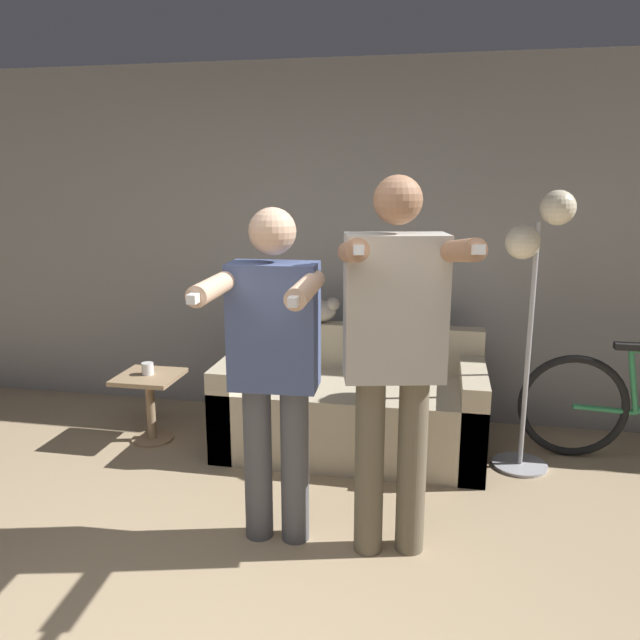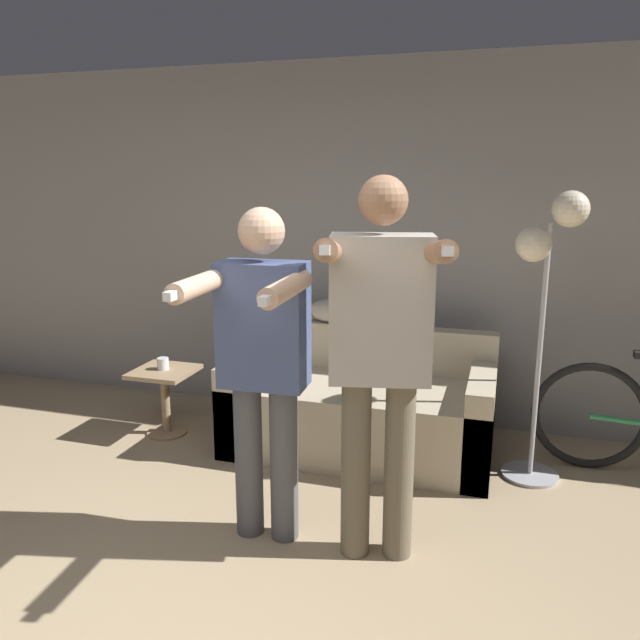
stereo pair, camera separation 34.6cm
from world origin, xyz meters
TOP-DOWN VIEW (x-y plane):
  - wall_back at (0.00, 2.83)m, footprint 10.00×0.05m
  - couch at (0.36, 2.17)m, footprint 1.72×0.84m
  - person_left at (0.14, 1.01)m, footprint 0.51×0.69m
  - person_right at (0.71, 1.02)m, footprint 0.62×0.75m
  - cat at (0.06, 2.49)m, footprint 0.40×0.14m
  - floor_lamp at (1.46, 2.09)m, footprint 0.38×0.34m
  - side_table at (-1.02, 2.03)m, footprint 0.41×0.41m
  - cup at (-1.03, 2.03)m, footprint 0.08×0.08m

SIDE VIEW (x-z plane):
  - couch at x=0.36m, z-range -0.11..0.67m
  - side_table at x=-1.02m, z-range 0.10..0.58m
  - cup at x=-1.03m, z-range 0.48..0.56m
  - cat at x=0.06m, z-range 0.78..0.96m
  - person_left at x=0.14m, z-range 0.13..1.79m
  - person_right at x=0.71m, z-range 0.15..1.96m
  - floor_lamp at x=1.46m, z-range 0.43..2.15m
  - wall_back at x=0.00m, z-range 0.00..2.60m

